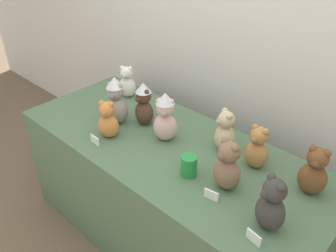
{
  "coord_description": "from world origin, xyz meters",
  "views": [
    {
      "loc": [
        1.08,
        -0.91,
        1.9
      ],
      "look_at": [
        0.0,
        0.25,
        0.89
      ],
      "focal_mm": 37.28,
      "sensor_mm": 36.0,
      "label": 1
    }
  ],
  "objects_px": {
    "teddy_bear_sand": "(225,132)",
    "teddy_bear_mocha": "(228,166)",
    "teddy_bear_blush": "(165,117)",
    "teddy_bear_caramel": "(257,148)",
    "display_table": "(168,195)",
    "teddy_bear_chestnut": "(314,172)",
    "teddy_bear_charcoal": "(271,205)",
    "teddy_bear_ash": "(116,101)",
    "teddy_bear_ginger": "(108,121)",
    "teddy_bear_cocoa": "(144,104)",
    "teddy_bear_snow": "(127,83)",
    "party_cup_green": "(189,166)"
  },
  "relations": [
    {
      "from": "teddy_bear_mocha",
      "to": "party_cup_green",
      "type": "relative_size",
      "value": 2.4
    },
    {
      "from": "teddy_bear_chestnut",
      "to": "teddy_bear_charcoal",
      "type": "xyz_separation_m",
      "value": [
        -0.04,
        -0.32,
        0.0
      ]
    },
    {
      "from": "teddy_bear_caramel",
      "to": "teddy_bear_sand",
      "type": "bearing_deg",
      "value": 179.38
    },
    {
      "from": "teddy_bear_mocha",
      "to": "teddy_bear_ash",
      "type": "xyz_separation_m",
      "value": [
        -0.82,
        0.03,
        0.02
      ]
    },
    {
      "from": "teddy_bear_sand",
      "to": "teddy_bear_snow",
      "type": "xyz_separation_m",
      "value": [
        -0.85,
        0.06,
        -0.01
      ]
    },
    {
      "from": "teddy_bear_cocoa",
      "to": "teddy_bear_charcoal",
      "type": "bearing_deg",
      "value": -4.95
    },
    {
      "from": "teddy_bear_cocoa",
      "to": "teddy_bear_snow",
      "type": "xyz_separation_m",
      "value": [
        -0.34,
        0.17,
        -0.03
      ]
    },
    {
      "from": "teddy_bear_ash",
      "to": "teddy_bear_ginger",
      "type": "height_order",
      "value": "teddy_bear_ash"
    },
    {
      "from": "teddy_bear_charcoal",
      "to": "party_cup_green",
      "type": "bearing_deg",
      "value": -158.28
    },
    {
      "from": "teddy_bear_chestnut",
      "to": "teddy_bear_mocha",
      "type": "bearing_deg",
      "value": -152.85
    },
    {
      "from": "teddy_bear_blush",
      "to": "teddy_bear_caramel",
      "type": "height_order",
      "value": "teddy_bear_blush"
    },
    {
      "from": "teddy_bear_ginger",
      "to": "teddy_bear_mocha",
      "type": "bearing_deg",
      "value": -20.07
    },
    {
      "from": "teddy_bear_cocoa",
      "to": "teddy_bear_blush",
      "type": "distance_m",
      "value": 0.21
    },
    {
      "from": "display_table",
      "to": "teddy_bear_snow",
      "type": "xyz_separation_m",
      "value": [
        -0.6,
        0.23,
        0.49
      ]
    },
    {
      "from": "teddy_bear_cocoa",
      "to": "teddy_bear_ash",
      "type": "height_order",
      "value": "teddy_bear_ash"
    },
    {
      "from": "teddy_bear_charcoal",
      "to": "teddy_bear_ash",
      "type": "xyz_separation_m",
      "value": [
        -1.09,
        0.11,
        0.03
      ]
    },
    {
      "from": "teddy_bear_blush",
      "to": "display_table",
      "type": "bearing_deg",
      "value": -63.93
    },
    {
      "from": "teddy_bear_sand",
      "to": "teddy_bear_ginger",
      "type": "height_order",
      "value": "teddy_bear_sand"
    },
    {
      "from": "teddy_bear_charcoal",
      "to": "teddy_bear_blush",
      "type": "xyz_separation_m",
      "value": [
        -0.75,
        0.17,
        0.02
      ]
    },
    {
      "from": "teddy_bear_blush",
      "to": "teddy_bear_mocha",
      "type": "relative_size",
      "value": 1.12
    },
    {
      "from": "teddy_bear_chestnut",
      "to": "teddy_bear_ginger",
      "type": "bearing_deg",
      "value": -172.7
    },
    {
      "from": "teddy_bear_chestnut",
      "to": "teddy_bear_ash",
      "type": "distance_m",
      "value": 1.15
    },
    {
      "from": "display_table",
      "to": "teddy_bear_charcoal",
      "type": "relative_size",
      "value": 7.25
    },
    {
      "from": "display_table",
      "to": "teddy_bear_chestnut",
      "type": "height_order",
      "value": "teddy_bear_chestnut"
    },
    {
      "from": "teddy_bear_ash",
      "to": "teddy_bear_caramel",
      "type": "xyz_separation_m",
      "value": [
        0.84,
        0.2,
        -0.04
      ]
    },
    {
      "from": "teddy_bear_charcoal",
      "to": "teddy_bear_cocoa",
      "type": "xyz_separation_m",
      "value": [
        -0.96,
        0.21,
        0.01
      ]
    },
    {
      "from": "teddy_bear_mocha",
      "to": "teddy_bear_ash",
      "type": "bearing_deg",
      "value": -170.16
    },
    {
      "from": "teddy_bear_cocoa",
      "to": "teddy_bear_caramel",
      "type": "distance_m",
      "value": 0.71
    },
    {
      "from": "teddy_bear_blush",
      "to": "teddy_bear_caramel",
      "type": "distance_m",
      "value": 0.52
    },
    {
      "from": "teddy_bear_ash",
      "to": "teddy_bear_caramel",
      "type": "relative_size",
      "value": 1.26
    },
    {
      "from": "teddy_bear_cocoa",
      "to": "teddy_bear_caramel",
      "type": "relative_size",
      "value": 1.14
    },
    {
      "from": "display_table",
      "to": "teddy_bear_chestnut",
      "type": "distance_m",
      "value": 0.91
    },
    {
      "from": "teddy_bear_charcoal",
      "to": "teddy_bear_mocha",
      "type": "xyz_separation_m",
      "value": [
        -0.27,
        0.08,
        0.0
      ]
    },
    {
      "from": "teddy_bear_sand",
      "to": "teddy_bear_mocha",
      "type": "height_order",
      "value": "teddy_bear_mocha"
    },
    {
      "from": "teddy_bear_ginger",
      "to": "teddy_bear_charcoal",
      "type": "bearing_deg",
      "value": -26.68
    },
    {
      "from": "teddy_bear_sand",
      "to": "teddy_bear_mocha",
      "type": "xyz_separation_m",
      "value": [
        0.18,
        -0.24,
        0.01
      ]
    },
    {
      "from": "teddy_bear_chestnut",
      "to": "teddy_bear_charcoal",
      "type": "bearing_deg",
      "value": -107.68
    },
    {
      "from": "teddy_bear_mocha",
      "to": "teddy_bear_snow",
      "type": "distance_m",
      "value": 1.08
    },
    {
      "from": "display_table",
      "to": "party_cup_green",
      "type": "distance_m",
      "value": 0.52
    },
    {
      "from": "teddy_bear_ash",
      "to": "party_cup_green",
      "type": "xyz_separation_m",
      "value": [
        0.64,
        -0.08,
        -0.09
      ]
    },
    {
      "from": "teddy_bear_snow",
      "to": "teddy_bear_ginger",
      "type": "bearing_deg",
      "value": -84.92
    },
    {
      "from": "teddy_bear_mocha",
      "to": "teddy_bear_chestnut",
      "type": "bearing_deg",
      "value": 50.14
    },
    {
      "from": "display_table",
      "to": "teddy_bear_blush",
      "type": "distance_m",
      "value": 0.53
    },
    {
      "from": "teddy_bear_charcoal",
      "to": "teddy_bear_sand",
      "type": "relative_size",
      "value": 1.06
    },
    {
      "from": "teddy_bear_caramel",
      "to": "teddy_bear_chestnut",
      "type": "bearing_deg",
      "value": 3.36
    },
    {
      "from": "teddy_bear_ash",
      "to": "party_cup_green",
      "type": "distance_m",
      "value": 0.65
    },
    {
      "from": "display_table",
      "to": "teddy_bear_chestnut",
      "type": "bearing_deg",
      "value": 12.78
    },
    {
      "from": "teddy_bear_snow",
      "to": "party_cup_green",
      "type": "xyz_separation_m",
      "value": [
        0.85,
        -0.35,
        -0.05
      ]
    },
    {
      "from": "teddy_bear_cocoa",
      "to": "party_cup_green",
      "type": "xyz_separation_m",
      "value": [
        0.51,
        -0.18,
        -0.08
      ]
    },
    {
      "from": "teddy_bear_snow",
      "to": "teddy_bear_mocha",
      "type": "bearing_deg",
      "value": -47.62
    }
  ]
}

